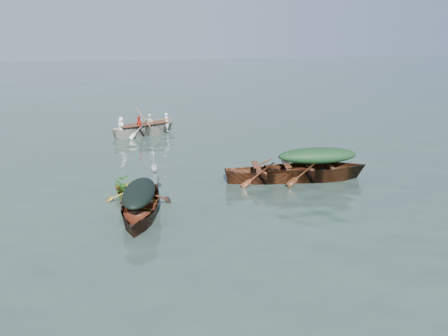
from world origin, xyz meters
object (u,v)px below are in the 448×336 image
(open_wooden_boat, at_px, (270,181))
(rowed_boat, at_px, (145,135))
(yellow_dinghy, at_px, (138,206))
(green_tarp_boat, at_px, (316,179))
(dark_covered_boat, at_px, (141,217))
(heron, at_px, (154,173))

(open_wooden_boat, relative_size, rowed_boat, 0.96)
(yellow_dinghy, height_order, green_tarp_boat, green_tarp_boat)
(green_tarp_boat, distance_m, rowed_boat, 9.51)
(open_wooden_boat, bearing_deg, dark_covered_boat, 124.38)
(open_wooden_boat, height_order, rowed_boat, rowed_boat)
(dark_covered_boat, distance_m, heron, 1.39)
(dark_covered_boat, xyz_separation_m, heron, (0.48, 0.97, 0.87))
(dark_covered_boat, height_order, rowed_boat, rowed_boat)
(open_wooden_boat, xyz_separation_m, rowed_boat, (-3.60, 7.83, 0.00))
(dark_covered_boat, relative_size, heron, 4.33)
(yellow_dinghy, xyz_separation_m, green_tarp_boat, (5.84, 1.05, 0.00))
(rowed_boat, distance_m, heron, 8.88)
(yellow_dinghy, distance_m, green_tarp_boat, 5.93)
(dark_covered_boat, bearing_deg, heron, 74.16)
(heron, bearing_deg, yellow_dinghy, -174.81)
(dark_covered_boat, bearing_deg, open_wooden_boat, 35.30)
(open_wooden_boat, bearing_deg, yellow_dinghy, 115.52)
(yellow_dinghy, distance_m, dark_covered_boat, 0.75)
(dark_covered_boat, xyz_separation_m, rowed_boat, (0.69, 9.81, 0.00))
(green_tarp_boat, height_order, heron, heron)
(green_tarp_boat, distance_m, open_wooden_boat, 1.54)
(yellow_dinghy, distance_m, rowed_boat, 9.09)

